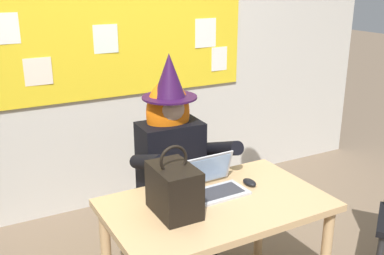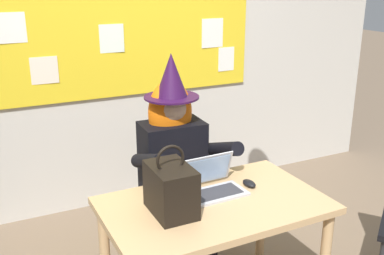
{
  "view_description": "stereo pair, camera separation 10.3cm",
  "coord_description": "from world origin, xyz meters",
  "views": [
    {
      "loc": [
        -1.15,
        -1.82,
        1.9
      ],
      "look_at": [
        0.06,
        0.43,
        1.04
      ],
      "focal_mm": 42.85,
      "sensor_mm": 36.0,
      "label": 1
    },
    {
      "loc": [
        -1.06,
        -1.87,
        1.9
      ],
      "look_at": [
        0.06,
        0.43,
        1.04
      ],
      "focal_mm": 42.85,
      "sensor_mm": 36.0,
      "label": 2
    }
  ],
  "objects": [
    {
      "name": "chair_at_desk",
      "position": [
        0.09,
        0.84,
        0.51
      ],
      "size": [
        0.45,
        0.45,
        0.9
      ],
      "rotation": [
        0.0,
        0.0,
        -1.65
      ],
      "color": "#2D3347",
      "rests_on": "ground"
    },
    {
      "name": "desk_main",
      "position": [
        0.04,
        0.11,
        0.62
      ],
      "size": [
        1.23,
        0.76,
        0.71
      ],
      "rotation": [
        0.0,
        0.0,
        0.01
      ],
      "color": "tan",
      "rests_on": "ground"
    },
    {
      "name": "wall_back_bulletin",
      "position": [
        0.0,
        1.74,
        1.48
      ],
      "size": [
        5.31,
        1.82,
        2.93
      ],
      "color": "beige",
      "rests_on": "ground"
    },
    {
      "name": "laptop",
      "position": [
        0.09,
        0.23,
        0.76
      ],
      "size": [
        0.34,
        0.27,
        0.2
      ],
      "rotation": [
        0.0,
        0.0,
        0.04
      ],
      "color": "#B7B7BC",
      "rests_on": "desk_main"
    },
    {
      "name": "person_costumed",
      "position": [
        0.08,
        0.72,
        0.79
      ],
      "size": [
        0.6,
        0.65,
        1.43
      ],
      "rotation": [
        0.0,
        0.0,
        -1.6
      ],
      "color": "black",
      "rests_on": "ground"
    },
    {
      "name": "handbag",
      "position": [
        -0.22,
        0.11,
        0.85
      ],
      "size": [
        0.2,
        0.3,
        0.38
      ],
      "rotation": [
        0.0,
        0.0,
        0.01
      ],
      "color": "black",
      "rests_on": "desk_main"
    },
    {
      "name": "computer_mouse",
      "position": [
        0.32,
        0.2,
        0.73
      ],
      "size": [
        0.06,
        0.11,
        0.03
      ],
      "primitive_type": "ellipsoid",
      "rotation": [
        0.0,
        0.0,
        0.03
      ],
      "color": "black",
      "rests_on": "desk_main"
    }
  ]
}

